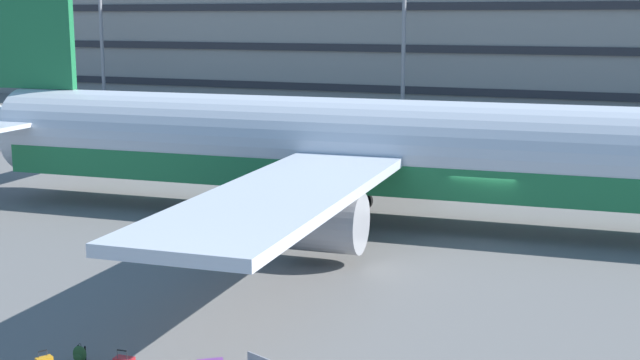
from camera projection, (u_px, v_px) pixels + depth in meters
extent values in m
plane|color=slate|center=(486.00, 235.00, 34.14)|extent=(600.00, 600.00, 0.00)
cube|color=gray|center=(609.00, 7.00, 79.52)|extent=(174.28, 17.23, 19.04)
cube|color=#2D2D33|center=(595.00, 96.00, 73.06)|extent=(172.54, 0.24, 0.70)
cube|color=#2D2D33|center=(597.00, 51.00, 72.35)|extent=(172.54, 0.24, 0.70)
cube|color=#2D2D33|center=(600.00, 5.00, 71.64)|extent=(172.54, 0.24, 0.70)
cylinder|color=silver|center=(385.00, 146.00, 35.81)|extent=(36.20, 6.69, 3.97)
cube|color=#1E723F|center=(385.00, 172.00, 36.01)|extent=(34.76, 6.51, 1.27)
cone|color=silver|center=(0.00, 122.00, 41.80)|extent=(4.99, 3.53, 3.18)
cube|color=#1E723F|center=(28.00, 25.00, 40.31)|extent=(4.78, 0.72, 5.96)
cube|color=silver|center=(86.00, 111.00, 44.54)|extent=(2.25, 6.08, 0.20)
cube|color=silver|center=(411.00, 126.00, 45.07)|extent=(5.54, 15.41, 0.36)
cube|color=silver|center=(281.00, 196.00, 27.28)|extent=(5.54, 15.41, 0.36)
cylinder|color=#9E9EA3|center=(409.00, 160.00, 42.64)|extent=(3.00, 2.39, 2.18)
cylinder|color=#9E9EA3|center=(323.00, 221.00, 29.92)|extent=(3.00, 2.39, 2.18)
cylinder|color=black|center=(362.00, 201.00, 38.35)|extent=(0.92, 0.42, 0.90)
cylinder|color=slate|center=(363.00, 187.00, 38.23)|extent=(0.20, 0.20, 1.24)
cylinder|color=black|center=(340.00, 217.00, 35.20)|extent=(0.92, 0.42, 0.90)
cylinder|color=slate|center=(340.00, 203.00, 35.09)|extent=(0.20, 0.20, 1.24)
cylinder|color=gray|center=(100.00, 7.00, 85.44)|extent=(0.36, 0.36, 19.20)
cylinder|color=#333338|center=(47.00, 353.00, 20.16)|extent=(0.02, 0.02, 0.14)
cylinder|color=#333338|center=(39.00, 355.00, 20.03)|extent=(0.02, 0.02, 0.14)
cube|color=black|center=(43.00, 351.00, 20.08)|extent=(0.11, 0.19, 0.02)
cylinder|color=#333338|center=(117.00, 354.00, 20.12)|extent=(0.02, 0.02, 0.20)
cylinder|color=#333338|center=(127.00, 355.00, 20.04)|extent=(0.02, 0.02, 0.20)
cube|color=black|center=(122.00, 350.00, 20.06)|extent=(0.26, 0.04, 0.02)
ellipsoid|color=#264C26|center=(80.00, 354.00, 21.51)|extent=(0.39, 0.23, 0.43)
ellipsoid|color=#264C26|center=(78.00, 358.00, 21.44)|extent=(0.27, 0.11, 0.19)
torus|color=black|center=(80.00, 345.00, 21.50)|extent=(0.08, 0.02, 0.08)
cube|color=black|center=(85.00, 353.00, 21.56)|extent=(0.04, 0.03, 0.37)
cube|color=black|center=(78.00, 352.00, 21.62)|extent=(0.04, 0.03, 0.37)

